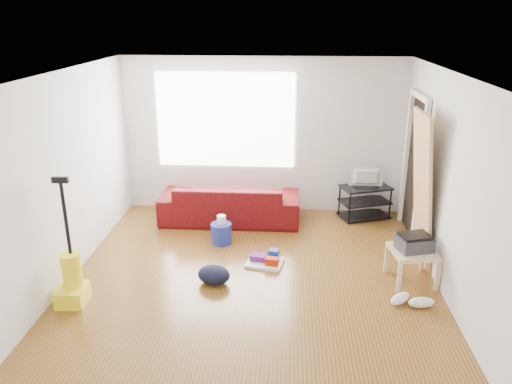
# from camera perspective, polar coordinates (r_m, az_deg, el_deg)

# --- Properties ---
(room) EXTENTS (4.51, 5.01, 2.51)m
(room) POSITION_cam_1_polar(r_m,az_deg,el_deg) (5.80, 0.27, 1.04)
(room) COLOR brown
(room) RESTS_ON ground
(sofa) EXTENTS (2.16, 0.85, 0.63)m
(sofa) POSITION_cam_1_polar(r_m,az_deg,el_deg) (7.97, -2.95, -3.25)
(sofa) COLOR #410405
(sofa) RESTS_ON ground
(tv_stand) EXTENTS (0.86, 0.66, 0.53)m
(tv_stand) POSITION_cam_1_polar(r_m,az_deg,el_deg) (8.17, 12.30, -1.07)
(tv_stand) COLOR black
(tv_stand) RESTS_ON ground
(tv) EXTENTS (0.53, 0.07, 0.31)m
(tv) POSITION_cam_1_polar(r_m,az_deg,el_deg) (8.03, 12.51, 1.64)
(tv) COLOR black
(tv) RESTS_ON tv_stand
(side_table) EXTENTS (0.58, 0.58, 0.42)m
(side_table) POSITION_cam_1_polar(r_m,az_deg,el_deg) (6.38, 17.50, -6.86)
(side_table) COLOR tan
(side_table) RESTS_ON ground
(printer) EXTENTS (0.45, 0.39, 0.20)m
(printer) POSITION_cam_1_polar(r_m,az_deg,el_deg) (6.31, 17.65, -5.51)
(printer) COLOR #2E2E33
(printer) RESTS_ON side_table
(bucket) EXTENTS (0.35, 0.35, 0.30)m
(bucket) POSITION_cam_1_polar(r_m,az_deg,el_deg) (7.23, -3.96, -5.80)
(bucket) COLOR #1F2B9C
(bucket) RESTS_ON ground
(toilet_paper) EXTENTS (0.13, 0.13, 0.12)m
(toilet_paper) POSITION_cam_1_polar(r_m,az_deg,el_deg) (7.16, -3.95, -4.23)
(toilet_paper) COLOR white
(toilet_paper) RESTS_ON bucket
(cleaning_tray) EXTENTS (0.53, 0.45, 0.17)m
(cleaning_tray) POSITION_cam_1_polar(r_m,az_deg,el_deg) (6.62, 1.16, -7.80)
(cleaning_tray) COLOR silver
(cleaning_tray) RESTS_ON ground
(backpack) EXTENTS (0.48, 0.43, 0.22)m
(backpack) POSITION_cam_1_polar(r_m,az_deg,el_deg) (6.23, -4.81, -10.30)
(backpack) COLOR black
(backpack) RESTS_ON ground
(sneakers) EXTENTS (0.53, 0.30, 0.12)m
(sneakers) POSITION_cam_1_polar(r_m,az_deg,el_deg) (6.01, 17.26, -11.77)
(sneakers) COLOR white
(sneakers) RESTS_ON ground
(vacuum) EXTENTS (0.33, 0.37, 1.48)m
(vacuum) POSITION_cam_1_polar(r_m,az_deg,el_deg) (6.09, -20.31, -9.43)
(vacuum) COLOR yellow
(vacuum) RESTS_ON ground
(door_panel) EXTENTS (0.25, 0.80, 1.99)m
(door_panel) POSITION_cam_1_polar(r_m,az_deg,el_deg) (7.08, 17.60, -7.35)
(door_panel) COLOR #B8804F
(door_panel) RESTS_ON ground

